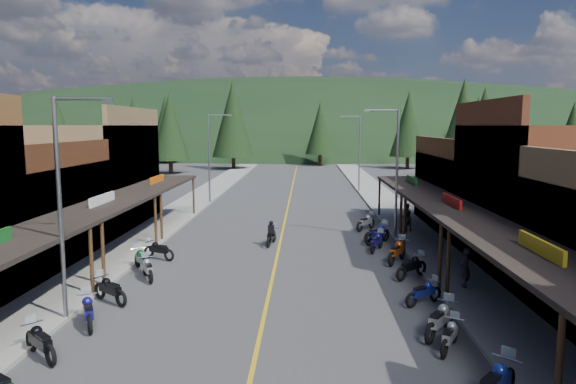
# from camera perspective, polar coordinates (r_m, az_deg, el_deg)

# --- Properties ---
(ground) EXTENTS (220.00, 220.00, 0.00)m
(ground) POSITION_cam_1_polar(r_m,az_deg,el_deg) (24.52, -1.67, -9.18)
(ground) COLOR #38383A
(ground) RESTS_ON ground
(centerline) EXTENTS (0.15, 90.00, 0.01)m
(centerline) POSITION_cam_1_polar(r_m,az_deg,el_deg) (44.04, -0.02, -1.71)
(centerline) COLOR gold
(centerline) RESTS_ON ground
(sidewalk_west) EXTENTS (3.40, 94.00, 0.15)m
(sidewalk_west) POSITION_cam_1_polar(r_m,az_deg,el_deg) (45.17, -11.13, -1.53)
(sidewalk_west) COLOR gray
(sidewalk_west) RESTS_ON ground
(sidewalk_east) EXTENTS (3.40, 94.00, 0.15)m
(sidewalk_east) POSITION_cam_1_polar(r_m,az_deg,el_deg) (44.59, 11.23, -1.65)
(sidewalk_east) COLOR gray
(sidewalk_east) RESTS_ON ground
(shop_west_2) EXTENTS (10.90, 9.00, 6.20)m
(shop_west_2) POSITION_cam_1_polar(r_m,az_deg,el_deg) (29.76, -28.94, -2.15)
(shop_west_2) COLOR #3F2111
(shop_west_2) RESTS_ON ground
(shop_west_3) EXTENTS (10.90, 10.20, 8.20)m
(shop_west_3) POSITION_cam_1_polar(r_m,az_deg,el_deg) (38.13, -21.70, 1.66)
(shop_west_3) COLOR brown
(shop_west_3) RESTS_ON ground
(shop_east_2) EXTENTS (10.90, 9.00, 8.20)m
(shop_east_2) POSITION_cam_1_polar(r_m,az_deg,el_deg) (28.20, 27.75, -0.53)
(shop_east_2) COLOR #562B19
(shop_east_2) RESTS_ON ground
(shop_east_3) EXTENTS (10.90, 10.20, 6.20)m
(shop_east_3) POSITION_cam_1_polar(r_m,az_deg,el_deg) (37.12, 21.21, 0.01)
(shop_east_3) COLOR #4C2D16
(shop_east_3) RESTS_ON ground
(streetlight_0) EXTENTS (2.16, 0.18, 8.00)m
(streetlight_0) POSITION_cam_1_polar(r_m,az_deg,el_deg) (19.56, -23.69, -0.69)
(streetlight_0) COLOR gray
(streetlight_0) RESTS_ON ground
(streetlight_1) EXTENTS (2.16, 0.18, 8.00)m
(streetlight_1) POSITION_cam_1_polar(r_m,az_deg,el_deg) (46.30, -8.59, 4.20)
(streetlight_1) COLOR gray
(streetlight_1) RESTS_ON ground
(streetlight_2) EXTENTS (2.16, 0.18, 8.00)m
(streetlight_2) POSITION_cam_1_polar(r_m,az_deg,el_deg) (32.02, 11.76, 2.72)
(streetlight_2) COLOR gray
(streetlight_2) RESTS_ON ground
(streetlight_3) EXTENTS (2.16, 0.18, 8.00)m
(streetlight_3) POSITION_cam_1_polar(r_m,az_deg,el_deg) (53.79, 7.80, 4.66)
(streetlight_3) COLOR gray
(streetlight_3) RESTS_ON ground
(ridge_hill) EXTENTS (310.00, 140.00, 60.00)m
(ridge_hill) POSITION_cam_1_polar(r_m,az_deg,el_deg) (158.61, 1.42, 4.91)
(ridge_hill) COLOR black
(ridge_hill) RESTS_ON ground
(pine_0) EXTENTS (5.04, 5.04, 11.00)m
(pine_0) POSITION_cam_1_polar(r_m,az_deg,el_deg) (95.00, -24.11, 6.48)
(pine_0) COLOR black
(pine_0) RESTS_ON ground
(pine_1) EXTENTS (5.88, 5.88, 12.50)m
(pine_1) POSITION_cam_1_polar(r_m,az_deg,el_deg) (96.87, -13.42, 7.38)
(pine_1) COLOR black
(pine_1) RESTS_ON ground
(pine_2) EXTENTS (6.72, 6.72, 14.00)m
(pine_2) POSITION_cam_1_polar(r_m,az_deg,el_deg) (82.27, -6.14, 8.09)
(pine_2) COLOR black
(pine_2) RESTS_ON ground
(pine_3) EXTENTS (5.04, 5.04, 11.00)m
(pine_3) POSITION_cam_1_polar(r_m,az_deg,el_deg) (89.49, 3.59, 7.09)
(pine_3) COLOR black
(pine_3) RESTS_ON ground
(pine_4) EXTENTS (5.88, 5.88, 12.50)m
(pine_4) POSITION_cam_1_polar(r_m,az_deg,el_deg) (85.07, 13.25, 7.40)
(pine_4) COLOR black
(pine_4) RESTS_ON ground
(pine_5) EXTENTS (6.72, 6.72, 14.00)m
(pine_5) POSITION_cam_1_polar(r_m,az_deg,el_deg) (100.83, 20.95, 7.52)
(pine_5) COLOR black
(pine_5) RESTS_ON ground
(pine_6) EXTENTS (5.04, 5.04, 11.00)m
(pine_6) POSITION_cam_1_polar(r_m,az_deg,el_deg) (98.12, 29.11, 6.20)
(pine_6) COLOR black
(pine_6) RESTS_ON ground
(pine_7) EXTENTS (5.88, 5.88, 12.50)m
(pine_7) POSITION_cam_1_polar(r_m,az_deg,el_deg) (104.94, -16.80, 7.26)
(pine_7) COLOR black
(pine_7) RESTS_ON ground
(pine_8) EXTENTS (4.48, 4.48, 10.00)m
(pine_8) POSITION_cam_1_polar(r_m,az_deg,el_deg) (67.67, -18.48, 6.19)
(pine_8) COLOR black
(pine_8) RESTS_ON ground
(pine_9) EXTENTS (4.93, 4.93, 10.80)m
(pine_9) POSITION_cam_1_polar(r_m,az_deg,el_deg) (72.05, 20.29, 6.49)
(pine_9) COLOR black
(pine_9) RESTS_ON ground
(pine_10) EXTENTS (5.38, 5.38, 11.60)m
(pine_10) POSITION_cam_1_polar(r_m,az_deg,el_deg) (76.00, -13.01, 7.09)
(pine_10) COLOR black
(pine_10) RESTS_ON ground
(pine_11) EXTENTS (5.82, 5.82, 12.40)m
(pine_11) POSITION_cam_1_polar(r_m,az_deg,el_deg) (64.17, 18.87, 7.21)
(pine_11) COLOR black
(pine_11) RESTS_ON ground
(bike_west_4) EXTENTS (2.01, 1.89, 1.18)m
(bike_west_4) POSITION_cam_1_polar(r_m,az_deg,el_deg) (17.70, -25.83, -14.61)
(bike_west_4) COLOR black
(bike_west_4) RESTS_ON ground
(bike_west_5) EXTENTS (1.59, 2.21, 1.21)m
(bike_west_5) POSITION_cam_1_polar(r_m,az_deg,el_deg) (19.65, -21.32, -12.12)
(bike_west_5) COLOR navy
(bike_west_5) RESTS_ON ground
(bike_west_6) EXTENTS (2.09, 1.81, 1.19)m
(bike_west_6) POSITION_cam_1_polar(r_m,az_deg,el_deg) (21.80, -19.18, -10.10)
(bike_west_6) COLOR black
(bike_west_6) RESTS_ON ground
(bike_west_7) EXTENTS (1.49, 2.05, 1.13)m
(bike_west_7) POSITION_cam_1_polar(r_m,az_deg,el_deg) (24.46, -15.33, -8.12)
(bike_west_7) COLOR gray
(bike_west_7) RESTS_ON ground
(bike_west_8) EXTENTS (1.81, 2.16, 1.22)m
(bike_west_8) POSITION_cam_1_polar(r_m,az_deg,el_deg) (25.88, -15.91, -7.17)
(bike_west_8) COLOR #0E4723
(bike_west_8) RESTS_ON ground
(bike_west_9) EXTENTS (2.06, 1.49, 1.13)m
(bike_west_9) POSITION_cam_1_polar(r_m,az_deg,el_deg) (27.86, -14.18, -6.17)
(bike_west_9) COLOR black
(bike_west_9) RESTS_ON ground
(bike_east_3) EXTENTS (2.14, 2.23, 1.32)m
(bike_east_3) POSITION_cam_1_polar(r_m,az_deg,el_deg) (14.50, 22.02, -19.11)
(bike_east_3) COLOR navy
(bike_east_3) RESTS_ON ground
(bike_east_4) EXTENTS (1.43, 1.92, 1.06)m
(bike_east_4) POSITION_cam_1_polar(r_m,az_deg,el_deg) (17.35, 17.55, -14.86)
(bike_east_4) COLOR #96979B
(bike_east_4) RESTS_ON ground
(bike_east_5) EXTENTS (1.92, 2.24, 1.28)m
(bike_east_5) POSITION_cam_1_polar(r_m,az_deg,el_deg) (18.27, 16.55, -13.30)
(bike_east_5) COLOR gray
(bike_east_5) RESTS_ON ground
(bike_east_6) EXTENTS (1.90, 1.59, 1.08)m
(bike_east_6) POSITION_cam_1_polar(r_m,az_deg,el_deg) (21.14, 14.85, -10.65)
(bike_east_6) COLOR navy
(bike_east_6) RESTS_ON ground
(bike_east_7) EXTENTS (2.04, 1.94, 1.21)m
(bike_east_7) POSITION_cam_1_polar(r_m,az_deg,el_deg) (24.48, 13.57, -7.95)
(bike_east_7) COLOR black
(bike_east_7) RESTS_ON ground
(bike_east_8) EXTENTS (1.81, 2.40, 1.33)m
(bike_east_8) POSITION_cam_1_polar(r_m,az_deg,el_deg) (26.95, 12.03, -6.35)
(bike_east_8) COLOR #A7450B
(bike_east_8) RESTS_ON ground
(bike_east_9) EXTENTS (1.48, 2.14, 1.17)m
(bike_east_9) POSITION_cam_1_polar(r_m,az_deg,el_deg) (29.19, 9.83, -5.39)
(bike_east_9) COLOR navy
(bike_east_9) RESTS_ON ground
(bike_east_10) EXTENTS (2.15, 2.21, 1.32)m
(bike_east_10) POSITION_cam_1_polar(r_m,az_deg,el_deg) (31.05, 9.91, -4.47)
(bike_east_10) COLOR navy
(bike_east_10) RESTS_ON ground
(bike_east_11) EXTENTS (1.84, 1.65, 1.07)m
(bike_east_11) POSITION_cam_1_polar(r_m,az_deg,el_deg) (31.86, 9.74, -4.40)
(bike_east_11) COLOR maroon
(bike_east_11) RESTS_ON ground
(bike_east_12) EXTENTS (1.87, 2.12, 1.22)m
(bike_east_12) POSITION_cam_1_polar(r_m,az_deg,el_deg) (34.80, 8.64, -3.24)
(bike_east_12) COLOR #9FA0A5
(bike_east_12) RESTS_ON ground
(rider_on_bike) EXTENTS (0.97, 2.06, 1.51)m
(rider_on_bike) POSITION_cam_1_polar(r_m,az_deg,el_deg) (30.20, -1.86, -4.81)
(rider_on_bike) COLOR black
(rider_on_bike) RESTS_ON ground
(pedestrian_east_a) EXTENTS (0.47, 0.66, 1.70)m
(pedestrian_east_a) POSITION_cam_1_polar(r_m,az_deg,el_deg) (23.32, 19.10, -7.92)
(pedestrian_east_a) COLOR #251C2B
(pedestrian_east_a) RESTS_ON sidewalk_east
(pedestrian_east_b) EXTENTS (1.04, 0.88, 1.86)m
(pedestrian_east_b) POSITION_cam_1_polar(r_m,az_deg,el_deg) (34.14, 12.95, -2.75)
(pedestrian_east_b) COLOR #4E4431
(pedestrian_east_b) RESTS_ON sidewalk_east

